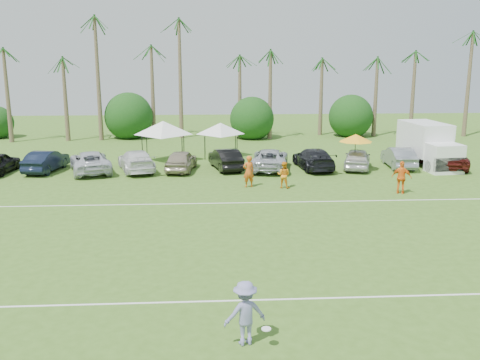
{
  "coord_description": "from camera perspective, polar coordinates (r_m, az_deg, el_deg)",
  "views": [
    {
      "loc": [
        1.72,
        -14.15,
        7.81
      ],
      "look_at": [
        3.34,
        12.66,
        1.6
      ],
      "focal_mm": 40.0,
      "sensor_mm": 36.0,
      "label": 1
    }
  ],
  "objects": [
    {
      "name": "parked_car_4",
      "position": [
        37.57,
        -6.3,
        2.09
      ],
      "size": [
        2.35,
        4.54,
        1.48
      ],
      "primitive_type": "imported",
      "rotation": [
        0.0,
        0.0,
        3.0
      ],
      "color": "tan",
      "rests_on": "ground"
    },
    {
      "name": "bush_tree_1",
      "position": [
        54.05,
        -11.71,
        6.36
      ],
      "size": [
        4.0,
        4.0,
        4.0
      ],
      "color": "brown",
      "rests_on": "ground"
    },
    {
      "name": "parked_car_2",
      "position": [
        38.3,
        -15.69,
        1.89
      ],
      "size": [
        3.9,
        5.8,
        1.48
      ],
      "primitive_type": "imported",
      "rotation": [
        0.0,
        0.0,
        3.44
      ],
      "color": "silver",
      "rests_on": "ground"
    },
    {
      "name": "palm_tree_3",
      "position": [
        53.1,
        -14.5,
        15.05
      ],
      "size": [
        2.4,
        2.4,
        11.9
      ],
      "color": "brown",
      "rests_on": "ground"
    },
    {
      "name": "parked_car_7",
      "position": [
        38.4,
        7.83,
        2.28
      ],
      "size": [
        2.55,
        5.27,
        1.48
      ],
      "primitive_type": "imported",
      "rotation": [
        0.0,
        0.0,
        3.24
      ],
      "color": "black",
      "rests_on": "ground"
    },
    {
      "name": "palm_tree_1",
      "position": [
        55.41,
        -23.79,
        12.51
      ],
      "size": [
        2.4,
        2.4,
        9.9
      ],
      "color": "brown",
      "rests_on": "ground"
    },
    {
      "name": "ground",
      "position": [
        16.26,
        -9.45,
        -15.89
      ],
      "size": [
        120.0,
        120.0,
        0.0
      ],
      "primitive_type": "plane",
      "color": "#3E661E",
      "rests_on": "ground"
    },
    {
      "name": "palm_tree_2",
      "position": [
        53.95,
        -18.75,
        13.84
      ],
      "size": [
        2.4,
        2.4,
        10.9
      ],
      "color": "brown",
      "rests_on": "ground"
    },
    {
      "name": "frisbee_player",
      "position": [
        15.16,
        0.55,
        -14.01
      ],
      "size": [
        1.37,
        0.98,
        1.85
      ],
      "rotation": [
        0.0,
        0.0,
        3.41
      ],
      "color": "#7D7DB1",
      "rests_on": "ground"
    },
    {
      "name": "palm_tree_8",
      "position": [
        53.36,
        8.97,
        12.51
      ],
      "size": [
        2.4,
        2.4,
        8.9
      ],
      "color": "brown",
      "rests_on": "ground"
    },
    {
      "name": "palm_tree_4",
      "position": [
        52.47,
        -9.95,
        12.47
      ],
      "size": [
        2.4,
        2.4,
        8.9
      ],
      "color": "brown",
      "rests_on": "ground"
    },
    {
      "name": "bush_tree_2",
      "position": [
        53.67,
        1.15,
        6.58
      ],
      "size": [
        4.0,
        4.0,
        4.0
      ],
      "color": "brown",
      "rests_on": "ground"
    },
    {
      "name": "box_truck",
      "position": [
        41.19,
        19.52,
        3.69
      ],
      "size": [
        2.81,
        6.21,
        3.11
      ],
      "rotation": [
        0.0,
        0.0,
        0.09
      ],
      "color": "white",
      "rests_on": "ground"
    },
    {
      "name": "parked_car_3",
      "position": [
        37.96,
        -11.01,
        2.04
      ],
      "size": [
        3.42,
        5.47,
        1.48
      ],
      "primitive_type": "imported",
      "rotation": [
        0.0,
        0.0,
        3.43
      ],
      "color": "white",
      "rests_on": "ground"
    },
    {
      "name": "palm_tree_9",
      "position": [
        54.64,
        14.27,
        13.2
      ],
      "size": [
        2.4,
        2.4,
        9.9
      ],
      "color": "brown",
      "rests_on": "ground"
    },
    {
      "name": "palm_tree_10",
      "position": [
        56.35,
        19.31,
        13.74
      ],
      "size": [
        2.4,
        2.4,
        10.9
      ],
      "color": "brown",
      "rests_on": "ground"
    },
    {
      "name": "parked_car_6",
      "position": [
        37.84,
        3.21,
        2.23
      ],
      "size": [
        3.27,
        5.64,
        1.48
      ],
      "primitive_type": "imported",
      "rotation": [
        0.0,
        0.0,
        2.98
      ],
      "color": "#ACB0B8",
      "rests_on": "ground"
    },
    {
      "name": "palm_tree_5",
      "position": [
        52.19,
        -5.49,
        13.56
      ],
      "size": [
        2.4,
        2.4,
        9.9
      ],
      "color": "brown",
      "rests_on": "ground"
    },
    {
      "name": "parked_car_9",
      "position": [
        40.21,
        16.57,
        2.35
      ],
      "size": [
        1.89,
        4.59,
        1.48
      ],
      "primitive_type": "imported",
      "rotation": [
        0.0,
        0.0,
        3.07
      ],
      "color": "slate",
      "rests_on": "ground"
    },
    {
      "name": "parked_car_10",
      "position": [
        41.13,
        20.8,
        2.26
      ],
      "size": [
        3.21,
        5.62,
        1.48
      ],
      "primitive_type": "imported",
      "rotation": [
        0.0,
        0.0,
        2.99
      ],
      "color": "#571814",
      "rests_on": "ground"
    },
    {
      "name": "parked_car_5",
      "position": [
        37.95,
        -1.55,
        2.27
      ],
      "size": [
        2.5,
        4.72,
        1.48
      ],
      "primitive_type": "imported",
      "rotation": [
        0.0,
        0.0,
        3.36
      ],
      "color": "black",
      "rests_on": "ground"
    },
    {
      "name": "palm_tree_6",
      "position": [
        52.22,
        -0.98,
        14.56
      ],
      "size": [
        2.4,
        2.4,
        10.9
      ],
      "color": "brown",
      "rests_on": "ground"
    },
    {
      "name": "bush_tree_3",
      "position": [
        55.37,
        11.59,
        6.52
      ],
      "size": [
        4.0,
        4.0,
        4.0
      ],
      "color": "brown",
      "rests_on": "ground"
    },
    {
      "name": "field_lines",
      "position": [
        23.55,
        -7.49,
        -6.45
      ],
      "size": [
        80.0,
        12.1,
        0.01
      ],
      "color": "white",
      "rests_on": "ground"
    },
    {
      "name": "canopy_tent_right",
      "position": [
        42.53,
        -2.1,
        6.11
      ],
      "size": [
        3.9,
        3.9,
        3.16
      ],
      "color": "black",
      "rests_on": "ground"
    },
    {
      "name": "sideline_player_c",
      "position": [
        32.43,
        16.86,
        0.26
      ],
      "size": [
        1.22,
        0.89,
        1.92
      ],
      "primitive_type": "imported",
      "rotation": [
        0.0,
        0.0,
        2.72
      ],
      "color": "orange",
      "rests_on": "ground"
    },
    {
      "name": "parked_car_8",
      "position": [
        38.96,
        12.4,
        2.26
      ],
      "size": [
        2.98,
        4.66,
        1.48
      ],
      "primitive_type": "imported",
      "rotation": [
        0.0,
        0.0,
        2.83
      ],
      "color": "silver",
      "rests_on": "ground"
    },
    {
      "name": "market_umbrella",
      "position": [
        37.9,
        12.24,
        4.4
      ],
      "size": [
        2.33,
        2.33,
        2.59
      ],
      "color": "black",
      "rests_on": "ground"
    },
    {
      "name": "sideline_player_b",
      "position": [
        32.53,
        4.68,
        0.55
      ],
      "size": [
        0.97,
        0.88,
        1.63
      ],
      "primitive_type": "imported",
      "rotation": [
        0.0,
        0.0,
        2.74
      ],
      "color": "orange",
      "rests_on": "ground"
    },
    {
      "name": "parked_car_1",
      "position": [
        39.53,
        -19.98,
        1.92
      ],
      "size": [
        2.27,
        4.68,
        1.48
      ],
      "primitive_type": "imported",
      "rotation": [
        0.0,
        0.0,
        2.98
      ],
      "color": "black",
      "rests_on": "ground"
    },
    {
      "name": "palm_tree_11",
      "position": [
        58.0,
        23.14,
        14.24
      ],
      "size": [
        2.4,
        2.4,
        11.9
      ],
      "color": "brown",
      "rests_on": "ground"
    },
    {
      "name": "palm_tree_7",
      "position": [
        52.58,
        3.54,
        15.45
      ],
      "size": [
        2.4,
        2.4,
        11.9
      ],
      "color": "brown",
      "rests_on": "ground"
    },
    {
      "name": "sideline_player_a",
      "position": [
        32.62,
        0.92,
        0.92
      ],
      "size": [
        0.81,
        0.63,
        1.95
      ],
      "primitive_type": "imported",
      "rotation": [
        0.0,
        0.0,
        3.4
      ],
      "color": "#DA5A18",
      "rests_on": "ground"
    },
    {
      "name": "canopy_tent_left",
      "position": [
        40.75,
        -8.21,
        6.25
      ],
      "size": [
        4.46,
        4.46,
        3.62
      ],
      "color": "black",
      "rests_on": "ground"
    }
  ]
}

